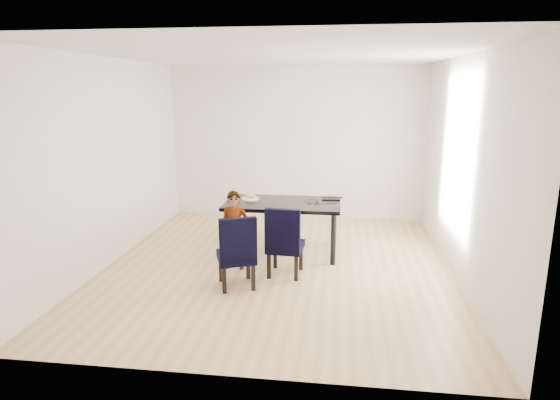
# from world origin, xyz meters

# --- Properties ---
(floor) EXTENTS (4.50, 5.00, 0.01)m
(floor) POSITION_xyz_m (0.00, 0.00, -0.01)
(floor) COLOR tan
(floor) RESTS_ON ground
(ceiling) EXTENTS (4.50, 5.00, 0.01)m
(ceiling) POSITION_xyz_m (0.00, 0.00, 2.71)
(ceiling) COLOR white
(ceiling) RESTS_ON wall_back
(wall_back) EXTENTS (4.50, 0.01, 2.70)m
(wall_back) POSITION_xyz_m (0.00, 2.50, 1.35)
(wall_back) COLOR white
(wall_back) RESTS_ON ground
(wall_front) EXTENTS (4.50, 0.01, 2.70)m
(wall_front) POSITION_xyz_m (0.00, -2.50, 1.35)
(wall_front) COLOR white
(wall_front) RESTS_ON ground
(wall_left) EXTENTS (0.01, 5.00, 2.70)m
(wall_left) POSITION_xyz_m (-2.25, 0.00, 1.35)
(wall_left) COLOR silver
(wall_left) RESTS_ON ground
(wall_right) EXTENTS (0.01, 5.00, 2.70)m
(wall_right) POSITION_xyz_m (2.25, 0.00, 1.35)
(wall_right) COLOR white
(wall_right) RESTS_ON ground
(dining_table) EXTENTS (1.60, 0.90, 0.75)m
(dining_table) POSITION_xyz_m (0.00, 0.50, 0.38)
(dining_table) COLOR black
(dining_table) RESTS_ON floor
(chair_left) EXTENTS (0.56, 0.57, 0.89)m
(chair_left) POSITION_xyz_m (-0.40, -0.72, 0.44)
(chair_left) COLOR black
(chair_left) RESTS_ON floor
(chair_right) EXTENTS (0.46, 0.48, 0.90)m
(chair_right) POSITION_xyz_m (0.13, -0.28, 0.45)
(chair_right) COLOR black
(chair_right) RESTS_ON floor
(child) EXTENTS (0.38, 0.25, 1.03)m
(child) POSITION_xyz_m (-0.55, -0.15, 0.51)
(child) COLOR orange
(child) RESTS_ON floor
(plate) EXTENTS (0.30, 0.30, 0.01)m
(plate) POSITION_xyz_m (-0.48, 0.62, 0.76)
(plate) COLOR white
(plate) RESTS_ON dining_table
(sandwich) EXTENTS (0.17, 0.09, 0.07)m
(sandwich) POSITION_xyz_m (-0.48, 0.60, 0.80)
(sandwich) COLOR gold
(sandwich) RESTS_ON plate
(laptop) EXTENTS (0.32, 0.23, 0.02)m
(laptop) POSITION_xyz_m (0.68, 0.82, 0.76)
(laptop) COLOR black
(laptop) RESTS_ON dining_table
(cable_tangle) EXTENTS (0.18, 0.18, 0.01)m
(cable_tangle) POSITION_xyz_m (0.43, 0.46, 0.75)
(cable_tangle) COLOR black
(cable_tangle) RESTS_ON dining_table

